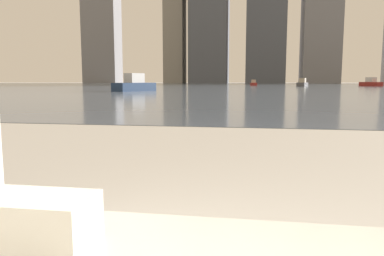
% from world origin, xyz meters
% --- Properties ---
extents(towel_stack, '(0.28, 0.17, 0.12)m').
position_xyz_m(towel_stack, '(-0.21, 0.71, 0.56)').
color(towel_stack, silver).
rests_on(towel_stack, bathtub).
extents(harbor_water, '(180.00, 110.00, 0.01)m').
position_xyz_m(harbor_water, '(0.00, 62.00, 0.01)').
color(harbor_water, slate).
rests_on(harbor_water, ground_plane).
extents(harbor_boat_0, '(2.97, 4.09, 1.47)m').
position_xyz_m(harbor_boat_0, '(-9.50, 29.87, 0.53)').
color(harbor_boat_0, navy).
rests_on(harbor_boat_0, harbor_water).
extents(harbor_boat_2, '(1.21, 2.79, 1.02)m').
position_xyz_m(harbor_boat_2, '(0.16, 64.98, 0.37)').
color(harbor_boat_2, maroon).
rests_on(harbor_boat_2, harbor_water).
extents(harbor_boat_3, '(2.79, 3.75, 1.35)m').
position_xyz_m(harbor_boat_3, '(17.68, 60.41, 0.48)').
color(harbor_boat_3, maroon).
rests_on(harbor_boat_3, harbor_water).
extents(harbor_boat_5, '(2.04, 3.42, 1.21)m').
position_xyz_m(harbor_boat_5, '(7.29, 57.11, 0.44)').
color(harbor_boat_5, '#4C4C51').
rests_on(harbor_boat_5, harbor_water).
extents(skyline_tower_0, '(11.14, 7.34, 45.62)m').
position_xyz_m(skyline_tower_0, '(-49.08, 118.00, 22.81)').
color(skyline_tower_0, slate).
rests_on(skyline_tower_0, ground_plane).
extents(skyline_tower_1, '(6.17, 6.99, 36.02)m').
position_xyz_m(skyline_tower_1, '(-24.78, 118.00, 18.01)').
color(skyline_tower_1, gray).
rests_on(skyline_tower_1, ground_plane).
extents(skyline_tower_2, '(11.41, 13.17, 51.01)m').
position_xyz_m(skyline_tower_2, '(-13.75, 118.00, 25.51)').
color(skyline_tower_2, '#4C515B').
rests_on(skyline_tower_2, ground_plane).
extents(skyline_tower_3, '(11.72, 9.16, 45.48)m').
position_xyz_m(skyline_tower_3, '(3.46, 118.00, 22.74)').
color(skyline_tower_3, '#4C515B').
rests_on(skyline_tower_3, ground_plane).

